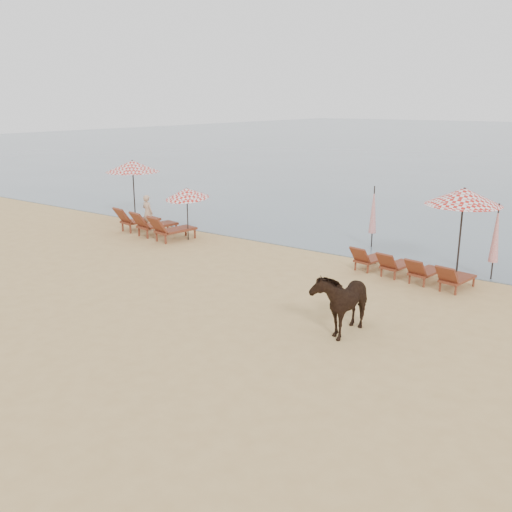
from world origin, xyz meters
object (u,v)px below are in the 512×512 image
at_px(umbrella_open_right, 464,197).
at_px(umbrella_open_left_a, 132,166).
at_px(lounger_cluster_right, 409,267).
at_px(umbrella_closed_left, 373,210).
at_px(cow, 342,300).
at_px(umbrella_open_left_b, 187,193).
at_px(beachgoer_left, 148,213).
at_px(lounger_cluster_left, 152,224).
at_px(umbrella_closed_right, 496,233).

bearing_deg(umbrella_open_right, umbrella_open_left_a, 159.75).
height_order(lounger_cluster_right, umbrella_open_right, umbrella_open_right).
relative_size(umbrella_closed_left, cow, 1.26).
relative_size(lounger_cluster_right, cow, 2.06).
bearing_deg(umbrella_open_left_b, beachgoer_left, -170.22).
xyz_separation_m(lounger_cluster_left, umbrella_closed_right, (12.59, 1.87, 0.96)).
xyz_separation_m(umbrella_open_left_a, umbrella_open_left_b, (4.65, -1.52, -0.59)).
bearing_deg(umbrella_closed_left, umbrella_open_left_b, -153.90).
height_order(umbrella_closed_right, beachgoer_left, umbrella_closed_right).
bearing_deg(umbrella_closed_left, cow, -70.07).
distance_m(lounger_cluster_left, beachgoer_left, 1.05).
bearing_deg(lounger_cluster_right, umbrella_open_left_a, -176.15).
xyz_separation_m(lounger_cluster_right, umbrella_open_left_b, (-8.87, -0.15, 1.45)).
bearing_deg(lounger_cluster_right, beachgoer_left, -170.97).
bearing_deg(lounger_cluster_right, umbrella_closed_left, 140.80).
bearing_deg(umbrella_closed_right, beachgoer_left, -174.47).
bearing_deg(beachgoer_left, lounger_cluster_left, 150.33).
bearing_deg(umbrella_closed_left, umbrella_closed_right, -18.20).
bearing_deg(umbrella_open_left_a, lounger_cluster_left, -24.80).
bearing_deg(umbrella_closed_left, umbrella_open_right, -25.69).
height_order(umbrella_open_left_a, umbrella_open_left_b, umbrella_open_left_a).
xyz_separation_m(umbrella_closed_left, umbrella_closed_right, (4.63, -1.52, 0.04)).
xyz_separation_m(umbrella_open_right, cow, (-0.86, -5.95, -1.73)).
xyz_separation_m(lounger_cluster_left, beachgoer_left, (-0.84, 0.57, 0.26)).
relative_size(umbrella_open_left_b, umbrella_closed_left, 0.93).
bearing_deg(umbrella_closed_right, lounger_cluster_left, -171.55).
bearing_deg(umbrella_closed_right, umbrella_closed_left, 161.80).
bearing_deg(lounger_cluster_left, umbrella_open_right, 18.24).
distance_m(lounger_cluster_right, umbrella_closed_right, 2.71).
bearing_deg(cow, lounger_cluster_left, 156.78).
relative_size(lounger_cluster_right, umbrella_open_left_b, 1.75).
distance_m(umbrella_open_left_a, umbrella_closed_left, 11.11).
relative_size(umbrella_closed_left, beachgoer_left, 1.53).
height_order(lounger_cluster_left, umbrella_open_right, umbrella_open_right).
xyz_separation_m(umbrella_open_left_a, beachgoer_left, (2.16, -1.25, -1.67)).
height_order(umbrella_open_left_a, cow, umbrella_open_left_a).
relative_size(lounger_cluster_right, umbrella_open_right, 1.34).
height_order(lounger_cluster_left, cow, cow).
bearing_deg(cow, umbrella_open_left_b, 151.73).
height_order(umbrella_open_left_b, umbrella_closed_left, umbrella_closed_left).
distance_m(lounger_cluster_right, umbrella_open_right, 2.64).
bearing_deg(umbrella_open_right, cow, -117.76).
bearing_deg(lounger_cluster_left, cow, -11.64).
bearing_deg(umbrella_closed_left, lounger_cluster_right, -48.82).
xyz_separation_m(lounger_cluster_right, umbrella_closed_right, (2.06, 1.42, 1.06)).
xyz_separation_m(lounger_cluster_left, cow, (10.76, -4.32, 0.27)).
distance_m(umbrella_open_right, beachgoer_left, 12.63).
xyz_separation_m(umbrella_closed_left, beachgoer_left, (-8.80, -2.82, -0.66)).
bearing_deg(beachgoer_left, umbrella_closed_right, -169.95).
relative_size(umbrella_open_left_b, umbrella_open_right, 0.77).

